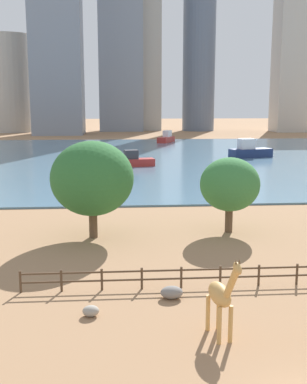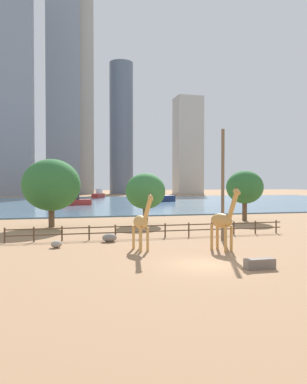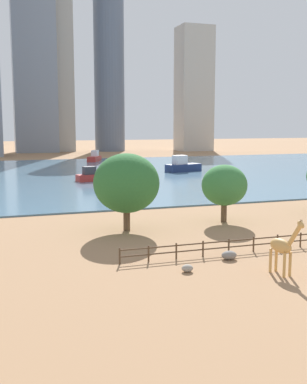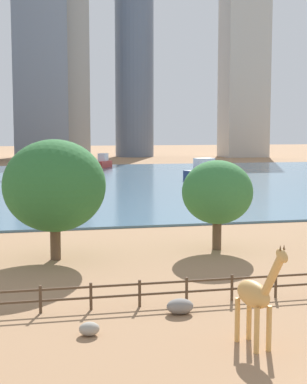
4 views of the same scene
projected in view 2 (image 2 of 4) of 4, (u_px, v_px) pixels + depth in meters
name	position (u px, v px, depth m)	size (l,w,h in m)	color
ground_plane	(90.00, 202.00, 100.26)	(400.00, 400.00, 0.00)	#9E7551
harbor_water	(91.00, 203.00, 97.36)	(180.00, 86.00, 0.20)	slate
giraffe_tall	(223.00, 221.00, 27.70)	(1.55, 2.98, 4.79)	#C18C47
giraffe_companion	(141.00, 222.00, 27.75)	(1.15, 3.19, 4.36)	tan
utility_pole	(223.00, 185.00, 32.68)	(0.28, 0.28, 9.74)	brown
boulder_near_fence	(56.00, 244.00, 28.94)	(0.85, 0.74, 0.56)	gray
boulder_by_pole	(109.00, 238.00, 31.90)	(1.25, 0.94, 0.70)	gray
feeding_trough	(260.00, 264.00, 21.75)	(1.80, 0.60, 0.60)	#72665B
enclosure_fence	(154.00, 229.00, 34.42)	(26.12, 0.14, 1.30)	#4C3826
tree_left_large	(145.00, 191.00, 46.40)	(4.96, 4.96, 6.30)	brown
tree_center_broad	(51.00, 185.00, 42.75)	(6.59, 6.59, 7.80)	brown
tree_right_tall	(245.00, 187.00, 50.24)	(4.94, 4.94, 6.75)	brown
boat_sailboat	(76.00, 201.00, 83.89)	(6.42, 3.33, 2.69)	#B22D28
boat_tug	(98.00, 195.00, 130.70)	(5.22, 7.19, 3.00)	#B22D28
boat_barge	(159.00, 197.00, 100.16)	(8.63, 5.19, 3.58)	navy
skyline_tower_needle	(188.00, 146.00, 183.91)	(12.74, 10.81, 47.46)	#B7B2A8
skyline_block_central	(121.00, 129.00, 184.04)	(11.58, 11.58, 64.39)	slate
skyline_block_left	(13.00, 90.00, 156.40)	(15.78, 15.93, 88.69)	gray
skyline_block_right	(82.00, 87.00, 183.79)	(10.52, 11.14, 105.08)	#ADA89E
skyline_tower_short	(63.00, 87.00, 176.21)	(15.41, 9.43, 101.06)	gray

